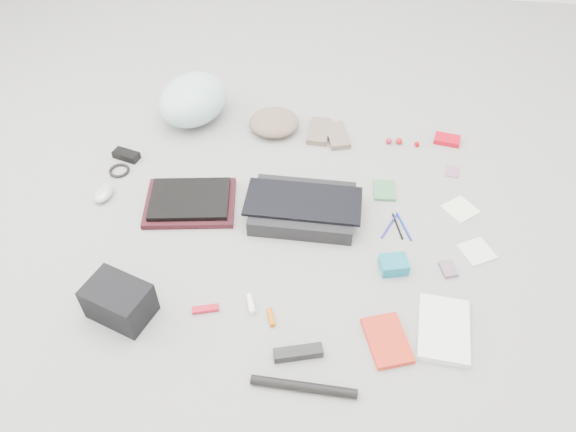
# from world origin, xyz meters

# --- Properties ---
(ground_plane) EXTENTS (4.00, 4.00, 0.00)m
(ground_plane) POSITION_xyz_m (0.00, 0.00, 0.00)
(ground_plane) COLOR gray
(messenger_bag) EXTENTS (0.39, 0.28, 0.06)m
(messenger_bag) POSITION_xyz_m (0.05, 0.06, 0.03)
(messenger_bag) COLOR black
(messenger_bag) RESTS_ON ground_plane
(bag_flap) EXTENTS (0.44, 0.20, 0.01)m
(bag_flap) POSITION_xyz_m (0.05, 0.06, 0.07)
(bag_flap) COLOR black
(bag_flap) RESTS_ON messenger_bag
(laptop_sleeve) EXTENTS (0.38, 0.30, 0.02)m
(laptop_sleeve) POSITION_xyz_m (-0.39, 0.06, 0.01)
(laptop_sleeve) COLOR #361017
(laptop_sleeve) RESTS_ON ground_plane
(laptop) EXTENTS (0.33, 0.26, 0.02)m
(laptop) POSITION_xyz_m (-0.39, 0.06, 0.03)
(laptop) COLOR black
(laptop) RESTS_ON laptop_sleeve
(bike_helmet) EXTENTS (0.39, 0.43, 0.21)m
(bike_helmet) POSITION_xyz_m (-0.50, 0.61, 0.10)
(bike_helmet) COLOR silver
(bike_helmet) RESTS_ON ground_plane
(beanie) EXTENTS (0.24, 0.24, 0.08)m
(beanie) POSITION_xyz_m (-0.13, 0.57, 0.04)
(beanie) COLOR #7D6252
(beanie) RESTS_ON ground_plane
(mitten_left) EXTENTS (0.10, 0.18, 0.03)m
(mitten_left) POSITION_xyz_m (0.07, 0.57, 0.01)
(mitten_left) COLOR #786353
(mitten_left) RESTS_ON ground_plane
(mitten_right) EXTENTS (0.13, 0.19, 0.03)m
(mitten_right) POSITION_xyz_m (0.15, 0.55, 0.01)
(mitten_right) COLOR #776559
(mitten_right) RESTS_ON ground_plane
(power_brick) EXTENTS (0.12, 0.08, 0.03)m
(power_brick) POSITION_xyz_m (-0.73, 0.30, 0.02)
(power_brick) COLOR black
(power_brick) RESTS_ON ground_plane
(cable_coil) EXTENTS (0.11, 0.11, 0.01)m
(cable_coil) POSITION_xyz_m (-0.73, 0.21, 0.01)
(cable_coil) COLOR black
(cable_coil) RESTS_ON ground_plane
(mouse) EXTENTS (0.08, 0.11, 0.04)m
(mouse) POSITION_xyz_m (-0.74, 0.06, 0.02)
(mouse) COLOR #B0B0B0
(mouse) RESTS_ON ground_plane
(camera_bag) EXTENTS (0.24, 0.20, 0.13)m
(camera_bag) POSITION_xyz_m (-0.49, -0.45, 0.06)
(camera_bag) COLOR black
(camera_bag) RESTS_ON ground_plane
(multitool) EXTENTS (0.09, 0.05, 0.01)m
(multitool) POSITION_xyz_m (-0.22, -0.41, 0.01)
(multitool) COLOR #AA1121
(multitool) RESTS_ON ground_plane
(toiletry_tube_white) EXTENTS (0.04, 0.08, 0.02)m
(toiletry_tube_white) POSITION_xyz_m (-0.08, -0.38, 0.01)
(toiletry_tube_white) COLOR white
(toiletry_tube_white) RESTS_ON ground_plane
(toiletry_tube_orange) EXTENTS (0.04, 0.07, 0.02)m
(toiletry_tube_orange) POSITION_xyz_m (-0.00, -0.42, 0.01)
(toiletry_tube_orange) COLOR #C55D0A
(toiletry_tube_orange) RESTS_ON ground_plane
(u_lock) EXTENTS (0.16, 0.08, 0.03)m
(u_lock) POSITION_xyz_m (0.10, -0.54, 0.02)
(u_lock) COLOR black
(u_lock) RESTS_ON ground_plane
(bike_pump) EXTENTS (0.32, 0.04, 0.03)m
(bike_pump) POSITION_xyz_m (0.13, -0.65, 0.01)
(bike_pump) COLOR black
(bike_pump) RESTS_ON ground_plane
(book_red) EXTENTS (0.17, 0.21, 0.02)m
(book_red) POSITION_xyz_m (0.37, -0.46, 0.01)
(book_red) COLOR red
(book_red) RESTS_ON ground_plane
(book_white) EXTENTS (0.18, 0.25, 0.03)m
(book_white) POSITION_xyz_m (0.55, -0.40, 0.01)
(book_white) COLOR white
(book_white) RESTS_ON ground_plane
(notepad) EXTENTS (0.09, 0.12, 0.01)m
(notepad) POSITION_xyz_m (0.36, 0.23, 0.01)
(notepad) COLOR #3D7748
(notepad) RESTS_ON ground_plane
(pen_blue) EXTENTS (0.06, 0.13, 0.01)m
(pen_blue) POSITION_xyz_m (0.38, 0.04, 0.00)
(pen_blue) COLOR #1F189B
(pen_blue) RESTS_ON ground_plane
(pen_black) EXTENTS (0.04, 0.13, 0.01)m
(pen_black) POSITION_xyz_m (0.41, 0.04, 0.00)
(pen_black) COLOR black
(pen_black) RESTS_ON ground_plane
(pen_navy) EXTENTS (0.06, 0.14, 0.01)m
(pen_navy) POSITION_xyz_m (0.43, 0.04, 0.00)
(pen_navy) COLOR navy
(pen_navy) RESTS_ON ground_plane
(accordion_wallet) EXTENTS (0.11, 0.09, 0.05)m
(accordion_wallet) POSITION_xyz_m (0.39, -0.16, 0.02)
(accordion_wallet) COLOR teal
(accordion_wallet) RESTS_ON ground_plane
(card_deck) EXTENTS (0.07, 0.08, 0.01)m
(card_deck) POSITION_xyz_m (0.58, -0.15, 0.01)
(card_deck) COLOR slate
(card_deck) RESTS_ON ground_plane
(napkin_top) EXTENTS (0.15, 0.15, 0.01)m
(napkin_top) POSITION_xyz_m (0.65, 0.16, 0.00)
(napkin_top) COLOR silver
(napkin_top) RESTS_ON ground_plane
(napkin_bottom) EXTENTS (0.14, 0.14, 0.01)m
(napkin_bottom) POSITION_xyz_m (0.69, -0.05, 0.00)
(napkin_bottom) COLOR silver
(napkin_bottom) RESTS_ON ground_plane
(lollipop_a) EXTENTS (0.03, 0.03, 0.03)m
(lollipop_a) POSITION_xyz_m (0.38, 0.54, 0.01)
(lollipop_a) COLOR #A5162D
(lollipop_a) RESTS_ON ground_plane
(lollipop_b) EXTENTS (0.04, 0.04, 0.03)m
(lollipop_b) POSITION_xyz_m (0.42, 0.54, 0.01)
(lollipop_b) COLOR #AB1016
(lollipop_b) RESTS_ON ground_plane
(lollipop_c) EXTENTS (0.03, 0.03, 0.02)m
(lollipop_c) POSITION_xyz_m (0.50, 0.53, 0.01)
(lollipop_c) COLOR #C70104
(lollipop_c) RESTS_ON ground_plane
(altoids_tin) EXTENTS (0.12, 0.09, 0.02)m
(altoids_tin) POSITION_xyz_m (0.63, 0.58, 0.01)
(altoids_tin) COLOR red
(altoids_tin) RESTS_ON ground_plane
(stamp_sheet) EXTENTS (0.07, 0.07, 0.00)m
(stamp_sheet) POSITION_xyz_m (0.64, 0.38, 0.00)
(stamp_sheet) COLOR #9E668B
(stamp_sheet) RESTS_ON ground_plane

